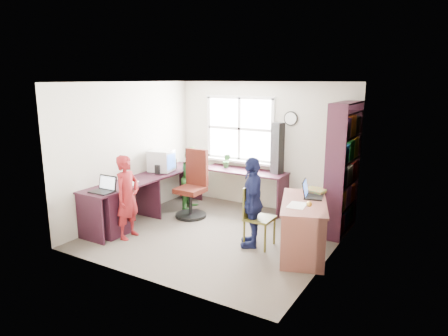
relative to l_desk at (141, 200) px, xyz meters
The scene contains 19 objects.
room 1.57m from the l_desk, 16.12° to the left, with size 3.64×3.44×2.44m.
l_desk is the anchor object (origin of this frame).
right_desk 2.75m from the l_desk, ahead, with size 1.02×1.45×0.76m.
bookshelf 3.35m from the l_desk, 26.43° to the left, with size 0.30×1.02×2.10m.
swivel_chair 0.98m from the l_desk, 61.56° to the left, with size 0.56×0.56×1.21m.
wooden_chair 2.04m from the l_desk, ahead, with size 0.40×0.40×0.91m.
crt_monitor 0.98m from the l_desk, 104.63° to the left, with size 0.48×0.44×0.41m.
laptop_left 0.78m from the l_desk, 99.50° to the right, with size 0.35×0.30×0.24m.
laptop_right 2.81m from the l_desk, 12.94° to the left, with size 0.36×0.41×0.24m.
speaker_a 0.75m from the l_desk, 103.71° to the left, with size 0.11×0.11×0.17m.
speaker_b 1.22m from the l_desk, 99.06° to the left, with size 0.11×0.11×0.18m.
cd_tower 2.58m from the l_desk, 46.58° to the left, with size 0.23×0.21×0.93m.
game_box 2.87m from the l_desk, 18.00° to the left, with size 0.31×0.31×0.06m.
paper_a 0.34m from the l_desk, 138.24° to the right, with size 0.32×0.36×0.00m.
paper_b 2.72m from the l_desk, ahead, with size 0.27×0.35×0.00m.
potted_plant 1.89m from the l_desk, 68.73° to the left, with size 0.15×0.12×0.28m, color #2E7531.
person_red 0.57m from the l_desk, 70.12° to the right, with size 0.48×0.31×1.32m, color maroon.
person_green 1.25m from the l_desk, 80.47° to the left, with size 0.58×0.45×1.19m, color #32722D.
person_navy 2.01m from the l_desk, ahead, with size 0.79×0.33×1.35m, color #161C46.
Camera 1 is at (3.18, -5.11, 2.45)m, focal length 32.00 mm.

